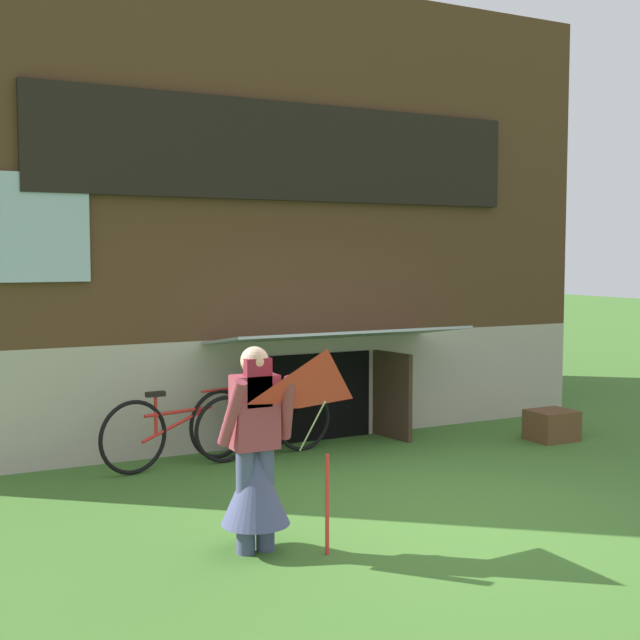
# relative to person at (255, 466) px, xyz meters

# --- Properties ---
(ground_plane) EXTENTS (60.00, 60.00, 0.00)m
(ground_plane) POSITION_rel_person_xyz_m (1.81, 0.21, -0.65)
(ground_plane) COLOR #3D6B28
(log_house) EXTENTS (8.54, 5.95, 5.38)m
(log_house) POSITION_rel_person_xyz_m (1.81, 5.63, 2.04)
(log_house) COLOR #ADA393
(log_house) RESTS_ON ground_plane
(person) EXTENTS (0.61, 0.52, 1.55)m
(person) POSITION_rel_person_xyz_m (0.00, 0.00, 0.00)
(person) COLOR #474C75
(person) RESTS_ON ground_plane
(kite) EXTENTS (0.73, 0.68, 1.50)m
(kite) POSITION_rel_person_xyz_m (0.37, -0.46, 0.57)
(kite) COLOR red
(kite) RESTS_ON ground_plane
(bicycle_silver) EXTENTS (1.71, 0.24, 0.78)m
(bicycle_silver) POSITION_rel_person_xyz_m (1.28, 2.73, -0.27)
(bicycle_silver) COLOR black
(bicycle_silver) RESTS_ON ground_plane
(bicycle_red) EXTENTS (1.77, 0.46, 0.82)m
(bicycle_red) POSITION_rel_person_xyz_m (0.29, 2.76, -0.25)
(bicycle_red) COLOR black
(bicycle_red) RESTS_ON ground_plane
(wooden_crate) EXTENTS (0.53, 0.45, 0.36)m
(wooden_crate) POSITION_rel_person_xyz_m (4.67, 1.90, -0.47)
(wooden_crate) COLOR brown
(wooden_crate) RESTS_ON ground_plane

